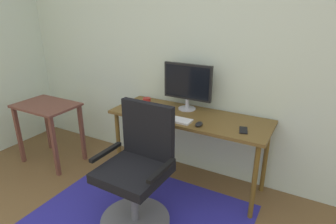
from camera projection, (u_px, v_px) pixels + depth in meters
name	position (u px, v px, depth m)	size (l,w,h in m)	color
wall_back	(219.00, 56.00, 2.84)	(6.00, 0.10, 2.60)	silver
area_rug	(142.00, 216.00, 2.57)	(1.82, 1.31, 0.01)	navy
desk	(189.00, 123.00, 2.83)	(1.58, 0.57, 0.77)	brown
monitor	(188.00, 83.00, 2.87)	(0.51, 0.18, 0.48)	#B2B2B7
keyboard	(170.00, 118.00, 2.71)	(0.43, 0.13, 0.02)	white
computer_mouse	(199.00, 124.00, 2.56)	(0.06, 0.10, 0.03)	black
coffee_cup	(147.00, 102.00, 3.04)	(0.08, 0.08, 0.09)	#A3201A
cell_phone	(243.00, 130.00, 2.46)	(0.07, 0.14, 0.01)	black
office_chair	(138.00, 178.00, 2.39)	(0.60, 0.60, 1.05)	slate
side_table	(48.00, 116.00, 3.28)	(0.69, 0.48, 0.72)	brown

